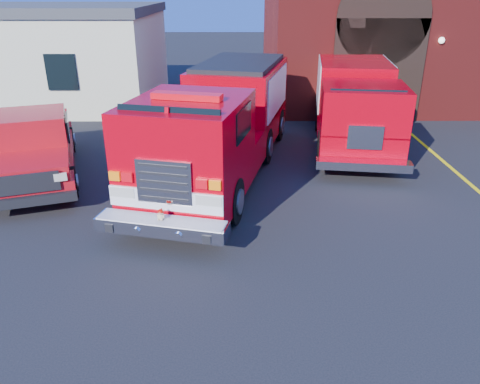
{
  "coord_description": "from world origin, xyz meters",
  "views": [
    {
      "loc": [
        -0.04,
        -9.83,
        5.11
      ],
      "look_at": [
        0.0,
        -1.2,
        1.3
      ],
      "focal_mm": 35.0,
      "sensor_mm": 36.0,
      "label": 1
    }
  ],
  "objects_px": {
    "side_building": "(48,53)",
    "fire_engine": "(222,122)",
    "secondary_truck": "(353,99)",
    "fire_station": "(428,6)",
    "pickup_truck": "(33,146)"
  },
  "relations": [
    {
      "from": "side_building",
      "to": "fire_engine",
      "type": "distance_m",
      "value": 12.88
    },
    {
      "from": "secondary_truck",
      "to": "side_building",
      "type": "bearing_deg",
      "value": 153.68
    },
    {
      "from": "side_building",
      "to": "secondary_truck",
      "type": "relative_size",
      "value": 1.2
    },
    {
      "from": "side_building",
      "to": "secondary_truck",
      "type": "xyz_separation_m",
      "value": [
        13.04,
        -6.45,
        -0.75
      ]
    },
    {
      "from": "fire_station",
      "to": "fire_engine",
      "type": "xyz_separation_m",
      "value": [
        -9.49,
        -10.64,
        -2.73
      ]
    },
    {
      "from": "pickup_truck",
      "to": "secondary_truck",
      "type": "distance_m",
      "value": 10.58
    },
    {
      "from": "fire_station",
      "to": "side_building",
      "type": "distance_m",
      "value": 18.13
    },
    {
      "from": "fire_station",
      "to": "fire_engine",
      "type": "height_order",
      "value": "fire_station"
    },
    {
      "from": "fire_station",
      "to": "pickup_truck",
      "type": "distance_m",
      "value": 18.83
    },
    {
      "from": "secondary_truck",
      "to": "pickup_truck",
      "type": "bearing_deg",
      "value": -160.11
    },
    {
      "from": "fire_station",
      "to": "side_building",
      "type": "relative_size",
      "value": 1.49
    },
    {
      "from": "pickup_truck",
      "to": "fire_station",
      "type": "bearing_deg",
      "value": 36.56
    },
    {
      "from": "fire_engine",
      "to": "pickup_truck",
      "type": "bearing_deg",
      "value": -175.74
    },
    {
      "from": "fire_station",
      "to": "secondary_truck",
      "type": "xyz_separation_m",
      "value": [
        -4.95,
        -7.44,
        -2.8
      ]
    },
    {
      "from": "side_building",
      "to": "fire_engine",
      "type": "xyz_separation_m",
      "value": [
        8.5,
        -9.65,
        -0.68
      ]
    }
  ]
}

